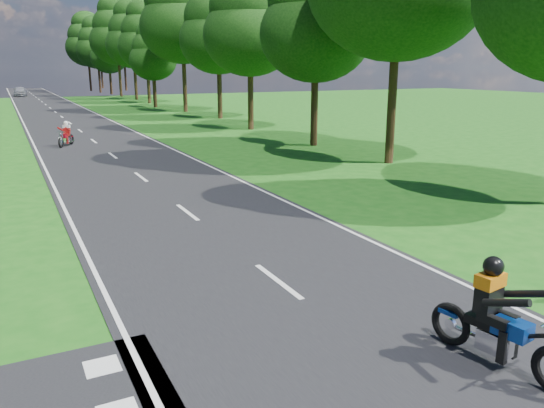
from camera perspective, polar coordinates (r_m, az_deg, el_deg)
ground at (r=9.49m, az=6.34°, el=-12.52°), size 160.00×160.00×0.00m
main_road at (r=57.39m, az=-22.27°, el=9.14°), size 7.00×140.00×0.02m
road_markings at (r=55.52m, az=-22.24°, el=9.01°), size 7.40×140.00×0.01m
treeline at (r=67.50m, az=-22.50°, el=16.80°), size 40.00×115.35×14.78m
rider_near_blue at (r=8.45m, az=23.56°, el=-10.87°), size 0.98×2.07×1.66m
rider_far_red at (r=31.96m, az=-21.33°, el=7.07°), size 1.29×1.72×1.39m
distant_car at (r=91.21m, az=-25.45°, el=10.90°), size 2.09×4.54×1.51m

